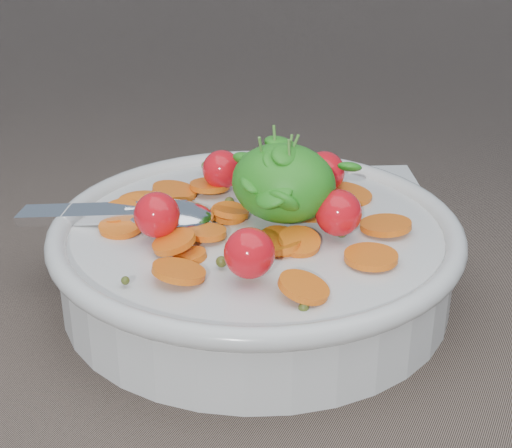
% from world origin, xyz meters
% --- Properties ---
extents(ground, '(6.00, 6.00, 0.00)m').
position_xyz_m(ground, '(0.00, 0.00, 0.00)').
color(ground, '#6D5B4E').
rests_on(ground, ground).
extents(bowl, '(0.33, 0.31, 0.13)m').
position_xyz_m(bowl, '(-0.03, -0.02, 0.04)').
color(bowl, silver).
rests_on(bowl, ground).
extents(napkin, '(0.20, 0.19, 0.01)m').
position_xyz_m(napkin, '(-0.03, 0.19, 0.00)').
color(napkin, white).
rests_on(napkin, ground).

